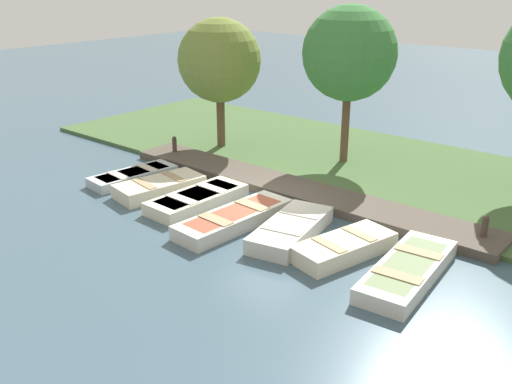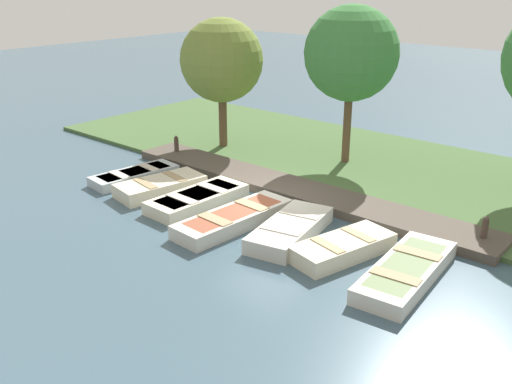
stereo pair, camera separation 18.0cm
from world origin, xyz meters
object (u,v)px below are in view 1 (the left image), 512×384
Objects in this scene: rowboat_3 at (234,219)px; rowboat_2 at (197,199)px; rowboat_6 at (408,270)px; park_tree_left at (349,54)px; mooring_post_far at (484,230)px; rowboat_1 at (160,186)px; mooring_post_near at (175,147)px; park_tree_far_left at (219,61)px; rowboat_4 at (291,229)px; rowboat_0 at (133,176)px; rowboat_5 at (344,247)px.

rowboat_2 is at bearing -98.38° from rowboat_3.
rowboat_6 is 8.76m from park_tree_left.
rowboat_1 is at bearing -72.83° from mooring_post_far.
park_tree_far_left reaches higher than mooring_post_near.
rowboat_4 reaches higher than rowboat_6.
rowboat_2 reaches higher than rowboat_6.
mooring_post_near is 0.17× the size of park_tree_far_left.
mooring_post_near and mooring_post_far have the same top height.
rowboat_2 is 7.72m from mooring_post_far.
rowboat_3 is 7.29m from park_tree_left.
rowboat_0 is 0.61× the size of park_tree_far_left.
rowboat_2 is at bearing -75.61° from rowboat_5.
rowboat_3 is (0.53, 4.86, 0.04)m from rowboat_0.
rowboat_2 is 1.01× the size of rowboat_4.
rowboat_6 is 4.32× the size of mooring_post_near.
rowboat_1 is 0.79× the size of rowboat_3.
park_tree_far_left reaches higher than rowboat_2.
mooring_post_far is 11.13m from park_tree_far_left.
rowboat_0 is at bearing -96.39° from rowboat_6.
mooring_post_near is at bearing -57.24° from park_tree_left.
rowboat_6 is (0.16, 9.64, 0.03)m from rowboat_0.
rowboat_4 is 0.88× the size of rowboat_6.
rowboat_4 is at bearing 108.35° from rowboat_3.
rowboat_3 is at bearing -87.10° from rowboat_4.
mooring_post_far is at bearing 112.04° from rowboat_4.
rowboat_5 is (-0.41, 3.13, 0.01)m from rowboat_3.
park_tree_far_left is at bearing -141.93° from rowboat_2.
rowboat_2 is 4.69m from mooring_post_near.
rowboat_1 is 0.81× the size of rowboat_6.
rowboat_4 reaches higher than rowboat_2.
park_tree_left reaches higher than park_tree_far_left.
park_tree_left reaches higher than mooring_post_far.
rowboat_1 reaches higher than rowboat_5.
mooring_post_far is at bearing 61.46° from park_tree_left.
rowboat_0 is 0.95× the size of rowboat_2.
mooring_post_far is (-2.72, 8.81, 0.19)m from rowboat_1.
rowboat_1 is at bearing -95.07° from rowboat_6.
rowboat_1 is 8.11m from rowboat_6.
rowboat_1 reaches higher than rowboat_6.
rowboat_1 is (0.21, 1.53, 0.06)m from rowboat_0.
rowboat_5 is 1.66m from rowboat_6.
rowboat_2 is 0.89× the size of rowboat_6.
park_tree_far_left reaches higher than rowboat_0.
park_tree_left is (-1.37, 4.56, 0.49)m from park_tree_far_left.
rowboat_1 is at bearing 40.02° from mooring_post_near.
mooring_post_far is at bearing 160.01° from rowboat_6.
rowboat_4 reaches higher than rowboat_0.
rowboat_6 is at bearing 75.58° from mooring_post_near.
park_tree_left is (-5.94, 1.23, 3.61)m from rowboat_2.
rowboat_5 is at bearing 73.25° from mooring_post_near.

